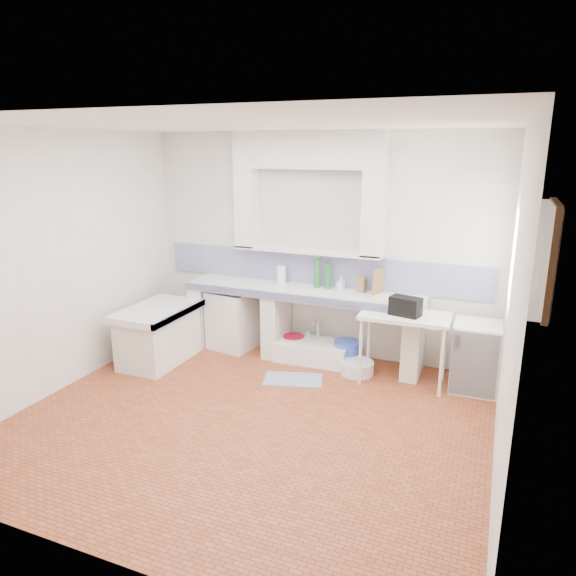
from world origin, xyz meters
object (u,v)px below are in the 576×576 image
at_px(stove, 233,319).
at_px(fridge, 475,357).
at_px(sink, 313,352).
at_px(side_table, 403,349).

distance_m(stove, fridge, 3.06).
distance_m(sink, fridge, 1.94).
bearing_deg(sink, stove, 176.18).
bearing_deg(fridge, sink, 176.10).
bearing_deg(side_table, stove, 172.27).
xyz_separation_m(stove, fridge, (3.06, -0.12, -0.01)).
height_order(stove, side_table, stove).
bearing_deg(sink, fridge, -4.96).
bearing_deg(stove, fridge, 6.29).
height_order(sink, side_table, side_table).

